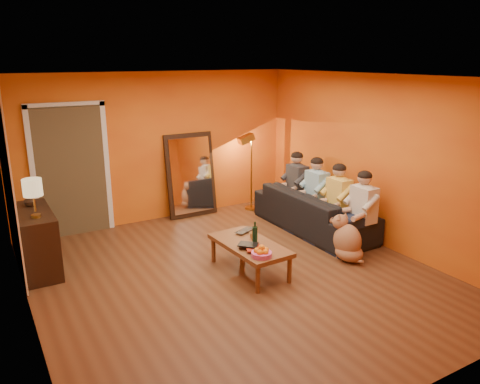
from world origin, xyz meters
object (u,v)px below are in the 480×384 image
sofa (313,211)px  person_mid_right (316,193)px  table_lamp (34,198)px  floor_lamp (251,173)px  person_mid_left (338,201)px  vase (30,200)px  coffee_table (250,257)px  person_far_left (363,210)px  person_far_right (297,185)px  laptop (248,232)px  tumbler (253,235)px  sideboard (37,241)px  mirror_frame (191,175)px  wine_bottle (255,233)px  dog (347,237)px

sofa → person_mid_right: person_mid_right is taller
table_lamp → floor_lamp: 4.09m
person_mid_left → vase: (-4.37, 1.38, 0.33)m
person_mid_right → coffee_table: bearing=-153.6°
coffee_table → person_mid_right: size_ratio=1.00×
person_far_left → person_far_right: 1.65m
person_mid_left → laptop: size_ratio=3.63×
coffee_table → tumbler: tumbler is taller
sideboard → person_far_left: person_far_left is taller
vase → floor_lamp: bearing=8.0°
sideboard → floor_lamp: floor_lamp is taller
mirror_frame → person_mid_right: bearing=-46.4°
sideboard → person_far_right: person_far_right is taller
sideboard → person_mid_left: 4.52m
floor_lamp → person_far_left: size_ratio=1.18×
person_far_left → person_mid_right: same height
person_mid_right → laptop: (-1.72, -0.60, -0.18)m
person_mid_right → table_lamp: bearing=176.4°
mirror_frame → floor_lamp: size_ratio=1.06×
sofa → wine_bottle: bearing=117.4°
mirror_frame → person_mid_right: size_ratio=1.25×
person_far_left → laptop: size_ratio=3.63×
dog → person_far_right: size_ratio=0.56×
coffee_table → dog: dog is taller
dog → vase: 4.48m
person_mid_right → vase: 4.46m
sideboard → vase: vase is taller
dog → wine_bottle: bearing=-167.9°
table_lamp → person_far_right: size_ratio=0.42×
person_mid_right → tumbler: bearing=-155.2°
wine_bottle → coffee_table: bearing=135.0°
sideboard → person_mid_right: size_ratio=0.97×
table_lamp → person_far_left: 4.61m
mirror_frame → dog: (1.11, -2.96, -0.42)m
floor_lamp → vase: (-3.92, -0.55, 0.22)m
coffee_table → person_mid_right: bearing=23.6°
person_far_right → person_far_left: bearing=-90.0°
table_lamp → coffee_table: size_ratio=0.42×
floor_lamp → tumbler: size_ratio=14.76×
sofa → mirror_frame: bearing=39.5°
coffee_table → wine_bottle: wine_bottle is taller
person_far_right → sofa: bearing=-101.3°
mirror_frame → person_far_left: mirror_frame is taller
wine_bottle → laptop: size_ratio=0.92×
laptop → mirror_frame: bearing=62.6°
sofa → vase: (-4.24, 0.93, 0.60)m
sideboard → person_far_right: 4.37m
sofa → tumbler: sofa is taller
sideboard → table_lamp: bearing=-90.0°
sofa → laptop: (-1.59, -0.50, 0.09)m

